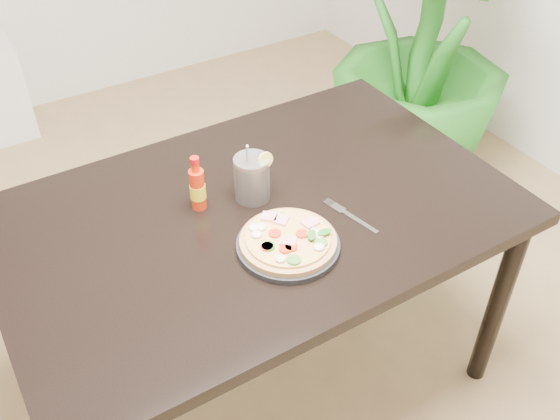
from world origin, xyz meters
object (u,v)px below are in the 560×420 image
cola_cup (252,179)px  houseplant (425,44)px  pizza (288,239)px  fork (349,215)px  dining_table (258,231)px  plate (288,245)px  hot_sauce_bottle (198,188)px

cola_cup → houseplant: bearing=26.8°
pizza → fork: size_ratio=1.32×
cola_cup → fork: 0.28m
dining_table → houseplant: bearing=28.4°
dining_table → fork: fork is taller
pizza → houseplant: (1.20, 0.82, -0.09)m
plate → pizza: pizza is taller
cola_cup → fork: (0.18, -0.21, -0.06)m
plate → hot_sauce_bottle: (-0.12, 0.27, 0.06)m
pizza → fork: 0.21m
dining_table → plate: (-0.01, -0.18, 0.09)m
hot_sauce_bottle → houseplant: size_ratio=0.12×
dining_table → cola_cup: cola_cup is taller
fork → houseplant: 1.28m
plate → houseplant: 1.46m
dining_table → plate: size_ratio=5.28×
plate → houseplant: (1.20, 0.82, -0.07)m
pizza → cola_cup: size_ratio=1.31×
hot_sauce_bottle → cola_cup: cola_cup is taller
hot_sauce_bottle → pizza: bearing=-65.5°
dining_table → fork: size_ratio=7.46×
dining_table → hot_sauce_bottle: hot_sauce_bottle is taller
plate → cola_cup: size_ratio=1.40×
pizza → houseplant: 1.46m
cola_cup → pizza: bearing=-96.5°
fork → houseplant: (1.00, 0.80, -0.06)m
cola_cup → hot_sauce_bottle: bearing=165.7°
dining_table → plate: plate is taller
hot_sauce_bottle → cola_cup: (0.15, -0.04, -0.00)m
plate → fork: bearing=5.5°
plate → hot_sauce_bottle: hot_sauce_bottle is taller
pizza → hot_sauce_bottle: 0.30m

